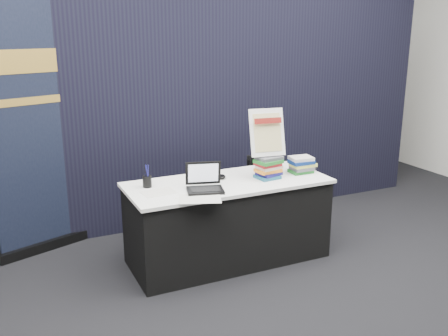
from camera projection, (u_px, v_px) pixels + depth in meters
floor at (256, 285)px, 4.13m from camera, size 8.00×8.00×0.00m
wall_back at (125, 50)px, 7.15m from camera, size 8.00×0.02×3.50m
drape_partition at (185, 113)px, 5.21m from camera, size 6.00×0.08×2.40m
display_table at (228, 221)px, 4.51m from camera, size 1.80×0.75×0.75m
laptop at (203, 184)px, 4.15m from camera, size 0.34×0.31×0.23m
mouse at (222, 177)px, 4.49m from camera, size 0.11×0.13×0.04m
brochure_left at (159, 192)px, 4.11m from camera, size 0.29×0.21×0.00m
brochure_mid at (200, 199)px, 3.95m from camera, size 0.39×0.34×0.00m
brochure_right at (194, 196)px, 4.01m from camera, size 0.31×0.28×0.00m
pen_cup at (147, 182)px, 4.23m from camera, size 0.09×0.09×0.10m
book_stack_tall at (268, 167)px, 4.48m from camera, size 0.24×0.20×0.20m
book_stack_short at (302, 165)px, 4.65m from camera, size 0.22×0.17×0.15m
info_sign at (267, 133)px, 4.42m from camera, size 0.33×0.18×0.43m
pullup_banner at (40, 146)px, 4.57m from camera, size 0.95×0.42×2.30m
stacking_chair at (269, 191)px, 5.10m from camera, size 0.45×0.47×0.80m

